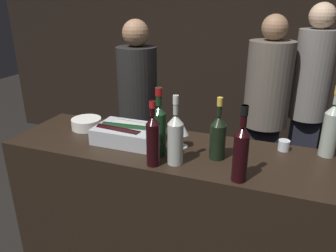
% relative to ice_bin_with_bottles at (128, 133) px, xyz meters
% --- Properties ---
extents(wall_back_chalkboard, '(6.40, 0.06, 2.80)m').
position_rel_ice_bin_with_bottles_xyz_m(wall_back_chalkboard, '(0.24, 2.22, 0.29)').
color(wall_back_chalkboard, black).
rests_on(wall_back_chalkboard, ground_plane).
extents(bar_counter, '(1.86, 0.56, 1.06)m').
position_rel_ice_bin_with_bottles_xyz_m(bar_counter, '(0.24, -0.00, -0.58)').
color(bar_counter, black).
rests_on(bar_counter, ground_plane).
extents(ice_bin_with_bottles, '(0.38, 0.25, 0.11)m').
position_rel_ice_bin_with_bottles_xyz_m(ice_bin_with_bottles, '(0.00, 0.00, 0.00)').
color(ice_bin_with_bottles, '#B7BABF').
rests_on(ice_bin_with_bottles, bar_counter).
extents(bowl_white, '(0.19, 0.19, 0.07)m').
position_rel_ice_bin_with_bottles_xyz_m(bowl_white, '(-0.35, 0.09, -0.02)').
color(bowl_white, silver).
rests_on(bowl_white, bar_counter).
extents(wine_glass, '(0.08, 0.08, 0.15)m').
position_rel_ice_bin_with_bottles_xyz_m(wine_glass, '(0.32, 0.04, 0.06)').
color(wine_glass, silver).
rests_on(wine_glass, bar_counter).
extents(candle_votive, '(0.06, 0.06, 0.06)m').
position_rel_ice_bin_with_bottles_xyz_m(candle_votive, '(0.87, 0.19, -0.02)').
color(candle_votive, silver).
rests_on(candle_votive, bar_counter).
extents(champagne_bottle, '(0.08, 0.08, 0.33)m').
position_rel_ice_bin_with_bottles_xyz_m(champagne_bottle, '(0.54, -0.03, 0.07)').
color(champagne_bottle, black).
rests_on(champagne_bottle, bar_counter).
extents(red_wine_bottle_burgundy, '(0.07, 0.07, 0.38)m').
position_rel_ice_bin_with_bottles_xyz_m(red_wine_bottle_burgundy, '(0.24, -0.11, 0.10)').
color(red_wine_bottle_burgundy, '#143319').
rests_on(red_wine_bottle_burgundy, bar_counter).
extents(red_wine_bottle_black_foil, '(0.07, 0.07, 0.37)m').
position_rel_ice_bin_with_bottles_xyz_m(red_wine_bottle_black_foil, '(0.68, -0.22, 0.10)').
color(red_wine_bottle_black_foil, black).
rests_on(red_wine_bottle_black_foil, bar_counter).
extents(rose_wine_bottle, '(0.08, 0.08, 0.38)m').
position_rel_ice_bin_with_bottles_xyz_m(rose_wine_bottle, '(1.09, 0.21, 0.10)').
color(rose_wine_bottle, '#9EA899').
rests_on(rose_wine_bottle, bar_counter).
extents(red_wine_bottle_tall, '(0.07, 0.07, 0.34)m').
position_rel_ice_bin_with_bottles_xyz_m(red_wine_bottle_tall, '(0.25, -0.22, 0.09)').
color(red_wine_bottle_tall, black).
rests_on(red_wine_bottle_tall, bar_counter).
extents(white_wine_bottle, '(0.08, 0.08, 0.36)m').
position_rel_ice_bin_with_bottles_xyz_m(white_wine_bottle, '(0.35, -0.16, 0.09)').
color(white_wine_bottle, '#B2B7AD').
rests_on(white_wine_bottle, bar_counter).
extents(person_in_hoodie, '(0.38, 0.38, 1.74)m').
position_rel_ice_bin_with_bottles_xyz_m(person_in_hoodie, '(0.69, 1.28, -0.15)').
color(person_in_hoodie, black).
rests_on(person_in_hoodie, ground_plane).
extents(person_blond_tee, '(0.33, 0.33, 1.82)m').
position_rel_ice_bin_with_bottles_xyz_m(person_blond_tee, '(1.04, 1.46, -0.08)').
color(person_blond_tee, black).
rests_on(person_blond_tee, ground_plane).
extents(person_grey_polo, '(0.32, 0.32, 1.70)m').
position_rel_ice_bin_with_bottles_xyz_m(person_grey_polo, '(-0.31, 0.79, -0.15)').
color(person_grey_polo, black).
rests_on(person_grey_polo, ground_plane).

